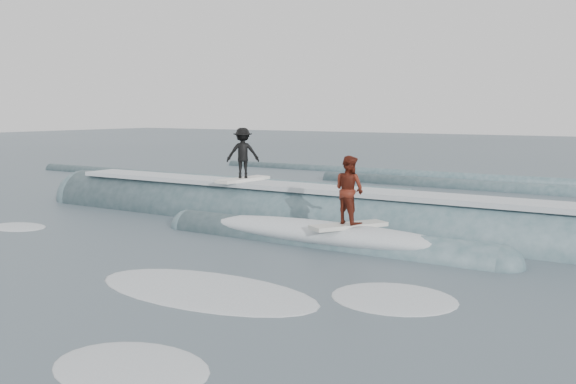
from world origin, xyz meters
The scene contains 6 objects.
ground centered at (0.00, 0.00, 0.00)m, with size 160.00×160.00×0.00m, color #3A4B55.
breaking_wave centered at (0.26, 6.31, 0.04)m, with size 21.79×3.89×2.22m.
surfer_black centered at (-2.33, 6.62, 1.99)m, with size 1.17×2.05×1.68m.
surfer_red centered at (2.56, 4.42, 1.36)m, with size 1.50×2.00×1.79m.
whitewater centered at (1.55, -1.11, 0.00)m, with size 14.38×7.34×0.10m.
far_swells centered at (-2.08, 17.65, 0.00)m, with size 37.97×8.65×0.80m.
Camera 1 is at (9.75, -9.59, 3.42)m, focal length 40.00 mm.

